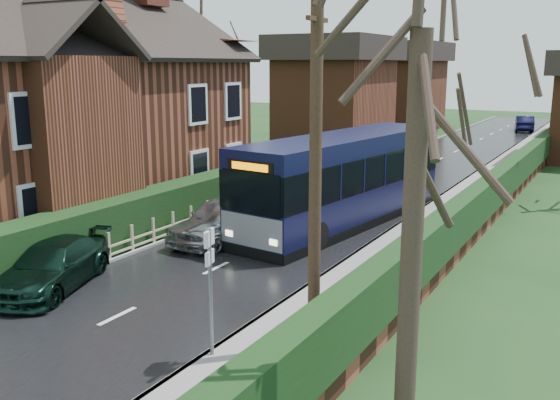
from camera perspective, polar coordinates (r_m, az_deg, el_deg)
The scene contains 16 objects.
ground at distance 16.61m, azimuth -9.85°, elevation -8.14°, with size 140.00×140.00×0.00m, color #27441D.
road at distance 24.82m, azimuth 4.77°, elevation -1.09°, with size 6.00×100.00×0.02m, color black.
pavement at distance 23.43m, azimuth 14.28°, elevation -2.10°, with size 2.50×100.00×0.14m, color slate.
kerb_right at distance 23.75m, azimuth 11.49°, elevation -1.77°, with size 0.12×100.00×0.14m, color gray.
kerb_left at distance 26.18m, azimuth -1.31°, elevation -0.25°, with size 0.12×100.00×0.10m, color gray.
front_hedge at distance 22.48m, azimuth -9.68°, elevation -0.58°, with size 1.20×16.00×1.60m, color black.
picket_fence at distance 22.10m, azimuth -8.13°, elevation -1.68°, with size 0.10×16.00×0.90m, color tan, non-canonical shape.
right_wall_hedge at distance 22.89m, azimuth 18.15°, elevation -0.23°, with size 0.60×50.00×1.80m.
brick_house at distance 25.14m, azimuth -19.03°, elevation 8.53°, with size 9.30×14.60×10.30m.
bus at distance 22.71m, azimuth 5.85°, elevation 1.78°, with size 3.84×10.99×3.27m.
car_silver at distance 20.71m, azimuth -5.32°, elevation -1.75°, with size 1.73×4.31×1.47m, color #A0A1A4.
car_green at distance 17.40m, azimuth -20.08°, elevation -5.65°, with size 1.71×4.22×1.22m, color black.
car_distant at distance 58.46m, azimuth 21.44°, elevation 6.53°, with size 1.45×4.15×1.37m, color black.
bus_stop_sign at distance 12.14m, azimuth -6.41°, elevation -6.81°, with size 0.16×0.41×2.72m.
telegraph_pole at distance 11.95m, azimuth 3.24°, elevation 1.77°, with size 0.24×0.91×7.06m.
tree_house_side at distance 37.18m, azimuth -7.10°, elevation 15.75°, with size 4.73×4.73×10.74m.
Camera 1 is at (9.93, -12.00, 5.77)m, focal length 40.00 mm.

